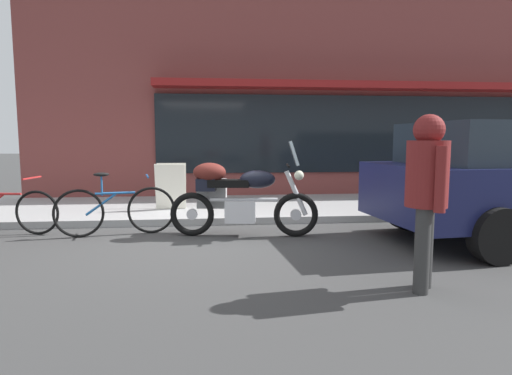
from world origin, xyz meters
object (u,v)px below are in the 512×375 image
(parked_bicycle, at_px, (116,210))
(second_bicycle_by_cafe, at_px, (3,210))
(sandwich_board_sign, at_px, (171,186))
(pedestrian_walking, at_px, (427,182))
(touring_motorcycle, at_px, (235,195))

(parked_bicycle, bearing_deg, second_bicycle_by_cafe, 171.96)
(sandwich_board_sign, bearing_deg, pedestrian_walking, -57.85)
(touring_motorcycle, xyz_separation_m, pedestrian_walking, (1.64, -2.50, 0.42))
(parked_bicycle, relative_size, pedestrian_walking, 1.04)
(parked_bicycle, distance_m, sandwich_board_sign, 1.83)
(parked_bicycle, xyz_separation_m, pedestrian_walking, (3.41, -2.69, 0.65))
(pedestrian_walking, bearing_deg, parked_bicycle, 141.72)
(touring_motorcycle, relative_size, second_bicycle_by_cafe, 1.29)
(pedestrian_walking, bearing_deg, sandwich_board_sign, 122.15)
(sandwich_board_sign, distance_m, second_bicycle_by_cafe, 2.77)
(touring_motorcycle, distance_m, pedestrian_walking, 3.02)
(touring_motorcycle, height_order, pedestrian_walking, pedestrian_walking)
(pedestrian_walking, relative_size, second_bicycle_by_cafe, 0.98)
(parked_bicycle, relative_size, sandwich_board_sign, 2.01)
(touring_motorcycle, distance_m, sandwich_board_sign, 2.20)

